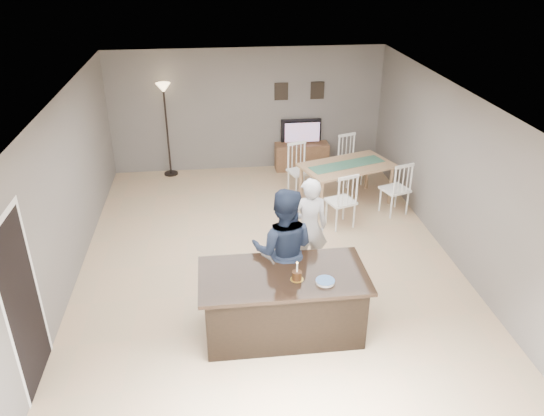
{
  "coord_description": "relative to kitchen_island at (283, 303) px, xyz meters",
  "views": [
    {
      "loc": [
        -0.81,
        -7.37,
        4.68
      ],
      "look_at": [
        0.04,
        -0.3,
        1.09
      ],
      "focal_mm": 35.0,
      "sensor_mm": 36.0,
      "label": 1
    }
  ],
  "objects": [
    {
      "name": "doorway",
      "position": [
        -2.99,
        -0.5,
        0.8
      ],
      "size": [
        0.0,
        2.1,
        2.65
      ],
      "color": "black",
      "rests_on": "floor"
    },
    {
      "name": "television",
      "position": [
        1.2,
        5.64,
        0.41
      ],
      "size": [
        0.91,
        0.12,
        0.53
      ],
      "primitive_type": "imported",
      "rotation": [
        0.0,
        0.0,
        3.14
      ],
      "color": "black",
      "rests_on": "tv_console"
    },
    {
      "name": "tv_screen_glow",
      "position": [
        1.2,
        5.56,
        0.42
      ],
      "size": [
        0.78,
        0.0,
        0.78
      ],
      "primitive_type": "plane",
      "rotation": [
        1.57,
        0.0,
        3.14
      ],
      "color": "#CA5116",
      "rests_on": "tv_console"
    },
    {
      "name": "room_shell",
      "position": [
        0.0,
        1.8,
        1.22
      ],
      "size": [
        8.0,
        8.0,
        8.0
      ],
      "color": "slate",
      "rests_on": "floor"
    },
    {
      "name": "floor_lamp",
      "position": [
        -1.76,
        5.59,
        1.13
      ],
      "size": [
        0.31,
        0.31,
        2.05
      ],
      "color": "black",
      "rests_on": "floor"
    },
    {
      "name": "picture_frames",
      "position": [
        1.15,
        5.78,
        1.3
      ],
      "size": [
        1.1,
        0.02,
        0.38
      ],
      "color": "black",
      "rests_on": "room_shell"
    },
    {
      "name": "dining_table",
      "position": [
        1.76,
        3.71,
        0.22
      ],
      "size": [
        2.2,
        2.39,
        1.06
      ],
      "rotation": [
        0.0,
        0.0,
        0.33
      ],
      "color": "#AA7F5C",
      "rests_on": "floor"
    },
    {
      "name": "plate_stack",
      "position": [
        0.49,
        -0.25,
        0.46
      ],
      "size": [
        0.24,
        0.24,
        0.04
      ],
      "color": "white",
      "rests_on": "kitchen_island"
    },
    {
      "name": "tv_console",
      "position": [
        1.2,
        5.57,
        -0.15
      ],
      "size": [
        1.2,
        0.4,
        0.6
      ],
      "primitive_type": "cube",
      "color": "brown",
      "rests_on": "floor"
    },
    {
      "name": "kitchen_island",
      "position": [
        0.0,
        0.0,
        0.0
      ],
      "size": [
        2.15,
        1.1,
        0.9
      ],
      "color": "black",
      "rests_on": "floor"
    },
    {
      "name": "woman",
      "position": [
        0.58,
        1.35,
        0.35
      ],
      "size": [
        0.59,
        0.4,
        1.61
      ],
      "primitive_type": "imported",
      "rotation": [
        0.0,
        0.0,
        3.16
      ],
      "color": "silver",
      "rests_on": "floor"
    },
    {
      "name": "birthday_cake",
      "position": [
        0.15,
        -0.14,
        0.51
      ],
      "size": [
        0.17,
        0.17,
        0.26
      ],
      "color": "yellow",
      "rests_on": "kitchen_island"
    },
    {
      "name": "man",
      "position": [
        0.08,
        0.55,
        0.46
      ],
      "size": [
        1.02,
        0.88,
        1.83
      ],
      "primitive_type": "imported",
      "rotation": [
        0.0,
        0.0,
        2.91
      ],
      "color": "#182135",
      "rests_on": "floor"
    },
    {
      "name": "floor",
      "position": [
        0.0,
        1.8,
        -0.45
      ],
      "size": [
        8.0,
        8.0,
        0.0
      ],
      "primitive_type": "plane",
      "color": "tan",
      "rests_on": "ground"
    }
  ]
}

